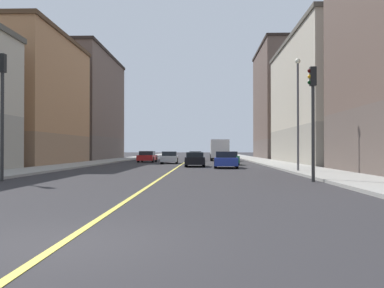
{
  "coord_description": "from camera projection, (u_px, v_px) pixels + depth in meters",
  "views": [
    {
      "loc": [
        2.36,
        -6.98,
        1.56
      ],
      "look_at": [
        0.84,
        43.75,
        2.16
      ],
      "focal_mm": 40.32,
      "sensor_mm": 36.0,
      "label": 1
    }
  ],
  "objects": [
    {
      "name": "ground_plane",
      "position": [
        60.0,
        245.0,
        7.03
      ],
      "size": [
        400.0,
        400.0,
        0.0
      ],
      "primitive_type": "plane",
      "color": "#2D2B2D",
      "rests_on": "ground"
    },
    {
      "name": "box_truck",
      "position": [
        219.0,
        149.0,
        57.78
      ],
      "size": [
        2.44,
        6.81,
        2.8
      ],
      "color": "beige",
      "rests_on": "ground"
    },
    {
      "name": "traffic_light_right_near",
      "position": [
        2.0,
        99.0,
        21.01
      ],
      "size": [
        0.4,
        0.32,
        6.22
      ],
      "color": "#2D2D2D",
      "rests_on": "ground"
    },
    {
      "name": "lane_center_stripe",
      "position": [
        187.0,
        161.0,
        56.01
      ],
      "size": [
        0.16,
        154.0,
        0.01
      ],
      "primitive_type": "cube",
      "color": "#E5D14C",
      "rests_on": "ground"
    },
    {
      "name": "car_maroon",
      "position": [
        219.0,
        155.0,
        66.86
      ],
      "size": [
        1.87,
        4.36,
        1.35
      ],
      "color": "maroon",
      "rests_on": "ground"
    },
    {
      "name": "car_silver",
      "position": [
        169.0,
        158.0,
        46.84
      ],
      "size": [
        1.96,
        4.3,
        1.31
      ],
      "color": "silver",
      "rests_on": "ground"
    },
    {
      "name": "traffic_light_left_near",
      "position": [
        313.0,
        107.0,
        20.55
      ],
      "size": [
        0.4,
        0.32,
        5.49
      ],
      "color": "#2D2D2D",
      "rests_on": "ground"
    },
    {
      "name": "car_green",
      "position": [
        229.0,
        158.0,
        42.94
      ],
      "size": [
        1.85,
        4.39,
        1.33
      ],
      "color": "#1E6B38",
      "rests_on": "ground"
    },
    {
      "name": "car_black",
      "position": [
        195.0,
        159.0,
        38.47
      ],
      "size": [
        1.84,
        4.48,
        1.28
      ],
      "color": "black",
      "rests_on": "ground"
    },
    {
      "name": "building_left_mid",
      "position": [
        325.0,
        101.0,
        47.38
      ],
      "size": [
        8.56,
        24.2,
        13.76
      ],
      "color": "#9D9688",
      "rests_on": "ground"
    },
    {
      "name": "car_white",
      "position": [
        195.0,
        156.0,
        56.33
      ],
      "size": [
        1.83,
        4.49,
        1.27
      ],
      "color": "white",
      "rests_on": "ground"
    },
    {
      "name": "building_right_distant",
      "position": [
        83.0,
        107.0,
        63.51
      ],
      "size": [
        8.56,
        21.21,
        15.53
      ],
      "color": "brown",
      "rests_on": "ground"
    },
    {
      "name": "building_right_midblock",
      "position": [
        27.0,
        100.0,
        43.52
      ],
      "size": [
        8.56,
        16.92,
        13.03
      ],
      "color": "#8F6B4F",
      "rests_on": "ground"
    },
    {
      "name": "car_red",
      "position": [
        147.0,
        157.0,
        51.76
      ],
      "size": [
        2.0,
        4.53,
        1.32
      ],
      "color": "red",
      "rests_on": "ground"
    },
    {
      "name": "sidewalk_right",
      "position": [
        113.0,
        160.0,
        56.3
      ],
      "size": [
        3.56,
        168.0,
        0.15
      ],
      "primitive_type": "cube",
      "color": "#9E9B93",
      "rests_on": "ground"
    },
    {
      "name": "street_lamp_left_near",
      "position": [
        298.0,
        103.0,
        28.51
      ],
      "size": [
        0.36,
        0.36,
        7.43
      ],
      "color": "#4C4C51",
      "rests_on": "ground"
    },
    {
      "name": "sidewalk_left",
      "position": [
        262.0,
        161.0,
        55.72
      ],
      "size": [
        3.56,
        168.0,
        0.15
      ],
      "primitive_type": "cube",
      "color": "#9E9B93",
      "rests_on": "ground"
    },
    {
      "name": "building_left_far",
      "position": [
        284.0,
        103.0,
        71.9
      ],
      "size": [
        8.56,
        18.91,
        18.53
      ],
      "color": "brown",
      "rests_on": "ground"
    },
    {
      "name": "car_blue",
      "position": [
        226.0,
        160.0,
        35.73
      ],
      "size": [
        2.06,
        4.36,
        1.37
      ],
      "color": "#23389E",
      "rests_on": "ground"
    }
  ]
}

